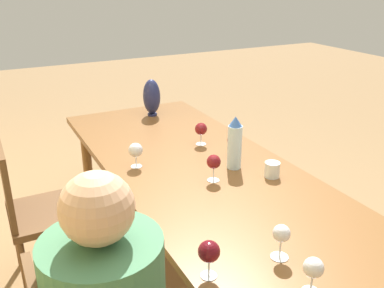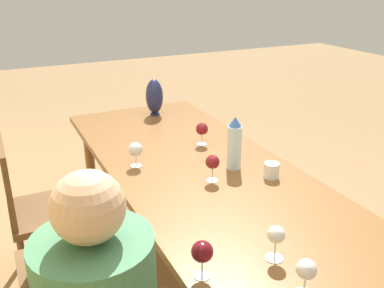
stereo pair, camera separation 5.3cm
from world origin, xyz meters
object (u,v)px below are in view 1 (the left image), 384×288
at_px(wine_glass_2, 136,150).
at_px(wine_glass_4, 209,252).
at_px(water_bottle, 235,143).
at_px(chair_far, 36,208).
at_px(wine_glass_1, 234,141).
at_px(water_tumbler, 272,170).
at_px(wine_glass_6, 313,268).
at_px(wine_glass_3, 281,235).
at_px(wine_glass_5, 201,129).
at_px(vase, 152,97).
at_px(wine_glass_0, 214,162).

relative_size(wine_glass_2, wine_glass_4, 0.97).
relative_size(water_bottle, chair_far, 0.33).
bearing_deg(wine_glass_2, wine_glass_1, -105.12).
bearing_deg(chair_far, water_tumbler, -120.79).
relative_size(wine_glass_1, wine_glass_6, 1.09).
height_order(wine_glass_1, wine_glass_4, wine_glass_1).
bearing_deg(water_bottle, wine_glass_2, 61.60).
bearing_deg(wine_glass_4, water_tumbler, -51.58).
xyz_separation_m(wine_glass_1, wine_glass_3, (-0.87, 0.34, -0.01)).
xyz_separation_m(wine_glass_2, chair_far, (0.23, 0.53, -0.34)).
bearing_deg(water_tumbler, wine_glass_1, 9.99).
xyz_separation_m(wine_glass_1, wine_glass_4, (-0.84, 0.63, -0.01)).
height_order(wine_glass_1, wine_glass_3, wine_glass_1).
height_order(wine_glass_1, chair_far, chair_far).
relative_size(wine_glass_3, wine_glass_4, 0.98).
xyz_separation_m(water_bottle, wine_glass_4, (-0.73, 0.57, -0.04)).
bearing_deg(water_tumbler, chair_far, 59.21).
xyz_separation_m(water_tumbler, wine_glass_6, (-0.77, 0.42, 0.06)).
bearing_deg(wine_glass_2, wine_glass_5, -74.81).
relative_size(wine_glass_2, wine_glass_3, 0.99).
bearing_deg(wine_glass_1, wine_glass_5, 13.06).
height_order(vase, wine_glass_5, vase).
distance_m(water_tumbler, wine_glass_6, 0.88).
bearing_deg(wine_glass_3, wine_glass_6, 173.02).
height_order(water_bottle, water_tumbler, water_bottle).
distance_m(water_tumbler, wine_glass_2, 0.74).
distance_m(water_bottle, wine_glass_4, 0.93).
bearing_deg(water_tumbler, wine_glass_5, 11.47).
relative_size(water_bottle, wine_glass_0, 2.07).
bearing_deg(wine_glass_0, vase, -6.43).
bearing_deg(water_bottle, wine_glass_0, 115.58).
distance_m(water_tumbler, wine_glass_0, 0.32).
bearing_deg(wine_glass_1, wine_glass_6, 161.16).
relative_size(wine_glass_3, chair_far, 0.16).
relative_size(vase, wine_glass_6, 2.04).
relative_size(water_tumbler, wine_glass_4, 0.57).
distance_m(wine_glass_0, chair_far, 1.06).
height_order(wine_glass_4, chair_far, chair_far).
bearing_deg(wine_glass_0, water_bottle, -64.42).
height_order(wine_glass_4, wine_glass_6, wine_glass_4).
bearing_deg(wine_glass_4, water_bottle, -37.82).
height_order(water_tumbler, wine_glass_6, wine_glass_6).
xyz_separation_m(water_tumbler, wine_glass_0, (0.10, 0.30, 0.06)).
distance_m(water_tumbler, wine_glass_1, 0.31).
bearing_deg(water_bottle, water_tumbler, -147.98).
height_order(vase, wine_glass_4, vase).
xyz_separation_m(wine_glass_0, wine_glass_2, (0.34, 0.30, -0.01)).
height_order(wine_glass_3, wine_glass_4, wine_glass_4).
height_order(vase, wine_glass_6, vase).
relative_size(water_bottle, wine_glass_5, 2.11).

